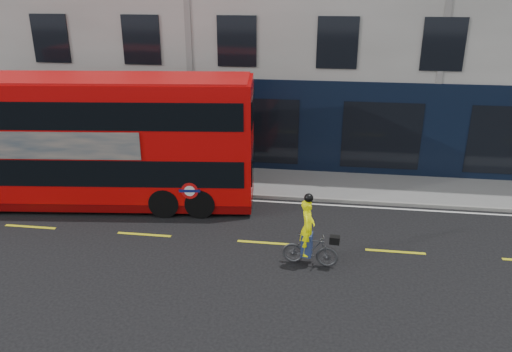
# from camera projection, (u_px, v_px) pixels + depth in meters

# --- Properties ---
(ground) EXTENTS (120.00, 120.00, 0.00)m
(ground) POSITION_uv_depth(u_px,v_px,m) (127.00, 258.00, 14.89)
(ground) COLOR black
(ground) RESTS_ON ground
(pavement) EXTENTS (60.00, 3.00, 0.12)m
(pavement) POSITION_uv_depth(u_px,v_px,m) (185.00, 178.00, 20.88)
(pavement) COLOR gray
(pavement) RESTS_ON ground
(kerb) EXTENTS (60.00, 0.12, 0.13)m
(kerb) POSITION_uv_depth(u_px,v_px,m) (175.00, 192.00, 19.49)
(kerb) COLOR gray
(kerb) RESTS_ON ground
(road_edge_line) EXTENTS (58.00, 0.10, 0.01)m
(road_edge_line) POSITION_uv_depth(u_px,v_px,m) (173.00, 196.00, 19.24)
(road_edge_line) COLOR silver
(road_edge_line) RESTS_ON ground
(lane_dashes) EXTENTS (58.00, 0.12, 0.01)m
(lane_dashes) POSITION_uv_depth(u_px,v_px,m) (144.00, 234.00, 16.28)
(lane_dashes) COLOR gold
(lane_dashes) RESTS_ON ground
(bus) EXTENTS (11.82, 3.88, 4.68)m
(bus) POSITION_uv_depth(u_px,v_px,m) (93.00, 141.00, 17.88)
(bus) COLOR red
(bus) RESTS_ON ground
(cyclist) EXTENTS (1.66, 0.65, 2.24)m
(cyclist) POSITION_uv_depth(u_px,v_px,m) (309.00, 241.00, 14.29)
(cyclist) COLOR #45474A
(cyclist) RESTS_ON ground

